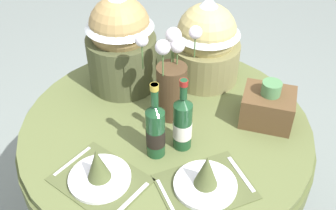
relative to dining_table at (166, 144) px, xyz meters
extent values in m
cylinder|color=#5B6638|center=(0.00, 0.00, 0.11)|extent=(1.29, 1.29, 0.04)
cylinder|color=#545D33|center=(0.00, 0.00, 0.02)|extent=(1.31, 1.31, 0.15)
cylinder|color=black|center=(0.00, 0.00, -0.26)|extent=(0.12, 0.12, 0.70)
cube|color=#4E562F|center=(-0.15, -0.39, 0.13)|extent=(0.41, 0.36, 0.00)
cylinder|color=white|center=(-0.15, -0.39, 0.14)|extent=(0.24, 0.24, 0.02)
cone|color=#4C562D|center=(-0.15, -0.39, 0.22)|extent=(0.09, 0.09, 0.14)
cube|color=silver|center=(-0.29, -0.33, 0.14)|extent=(0.08, 0.18, 0.00)
cube|color=silver|center=(0.00, -0.44, 0.14)|extent=(0.08, 0.18, 0.00)
cube|color=#4E562F|center=(0.25, -0.30, 0.13)|extent=(0.43, 0.42, 0.00)
cylinder|color=white|center=(0.25, -0.30, 0.14)|extent=(0.24, 0.24, 0.02)
cone|color=#4C562D|center=(0.25, -0.30, 0.22)|extent=(0.09, 0.09, 0.14)
cube|color=silver|center=(0.13, -0.40, 0.14)|extent=(0.13, 0.15, 0.00)
cube|color=silver|center=(0.37, -0.20, 0.14)|extent=(0.13, 0.16, 0.00)
cylinder|color=#47331E|center=(0.01, 0.07, 0.26)|extent=(0.13, 0.13, 0.26)
sphere|color=silver|center=(0.02, 0.10, 0.48)|extent=(0.06, 0.06, 0.06)
cylinder|color=#4C7038|center=(0.02, 0.10, 0.42)|extent=(0.01, 0.01, 0.07)
sphere|color=silver|center=(-0.11, 0.03, 0.52)|extent=(0.05, 0.05, 0.05)
cylinder|color=#4C7038|center=(-0.11, 0.03, 0.45)|extent=(0.01, 0.01, 0.12)
sphere|color=silver|center=(0.08, 0.17, 0.51)|extent=(0.06, 0.06, 0.06)
cylinder|color=#4C7038|center=(0.08, 0.17, 0.44)|extent=(0.01, 0.01, 0.10)
sphere|color=silver|center=(-0.01, 0.00, 0.52)|extent=(0.06, 0.06, 0.06)
cylinder|color=#4C7038|center=(-0.01, 0.00, 0.45)|extent=(0.01, 0.01, 0.11)
sphere|color=silver|center=(0.00, 0.11, 0.52)|extent=(0.07, 0.07, 0.07)
cylinder|color=#4C7038|center=(0.00, 0.11, 0.44)|extent=(0.01, 0.01, 0.10)
sphere|color=silver|center=(-0.01, 0.11, 0.50)|extent=(0.05, 0.05, 0.05)
cylinder|color=#4C7038|center=(-0.01, 0.11, 0.44)|extent=(0.01, 0.01, 0.09)
cylinder|color=#194223|center=(0.10, -0.11, 0.24)|extent=(0.08, 0.08, 0.22)
cylinder|color=silver|center=(0.10, -0.11, 0.22)|extent=(0.08, 0.08, 0.07)
cone|color=#194223|center=(0.10, -0.11, 0.37)|extent=(0.08, 0.08, 0.03)
cylinder|color=#194223|center=(0.10, -0.11, 0.43)|extent=(0.03, 0.03, 0.08)
cylinder|color=maroon|center=(0.10, -0.11, 0.46)|extent=(0.03, 0.03, 0.02)
cylinder|color=#194223|center=(0.01, -0.19, 0.24)|extent=(0.08, 0.08, 0.22)
cylinder|color=black|center=(0.01, -0.19, 0.22)|extent=(0.08, 0.08, 0.07)
cone|color=#194223|center=(0.01, -0.19, 0.37)|extent=(0.08, 0.08, 0.03)
cylinder|color=#194223|center=(0.01, -0.19, 0.43)|extent=(0.03, 0.03, 0.10)
cylinder|color=#B29933|center=(0.01, -0.19, 0.47)|extent=(0.03, 0.03, 0.02)
cylinder|color=#474C2D|center=(-0.29, 0.23, 0.26)|extent=(0.33, 0.33, 0.26)
sphere|color=#9E7F4C|center=(-0.29, 0.23, 0.45)|extent=(0.28, 0.28, 0.28)
cone|color=silver|center=(-0.29, 0.23, 0.54)|extent=(0.32, 0.32, 0.18)
cylinder|color=olive|center=(0.08, 0.40, 0.23)|extent=(0.34, 0.34, 0.19)
sphere|color=tan|center=(0.08, 0.40, 0.39)|extent=(0.29, 0.29, 0.29)
cone|color=silver|center=(0.08, 0.40, 0.48)|extent=(0.32, 0.32, 0.19)
cube|color=brown|center=(0.42, 0.15, 0.21)|extent=(0.22, 0.19, 0.15)
cylinder|color=#4C7F4C|center=(0.42, 0.15, 0.31)|extent=(0.08, 0.08, 0.06)
camera|label=1|loc=(0.39, -1.29, 1.34)|focal=43.29mm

